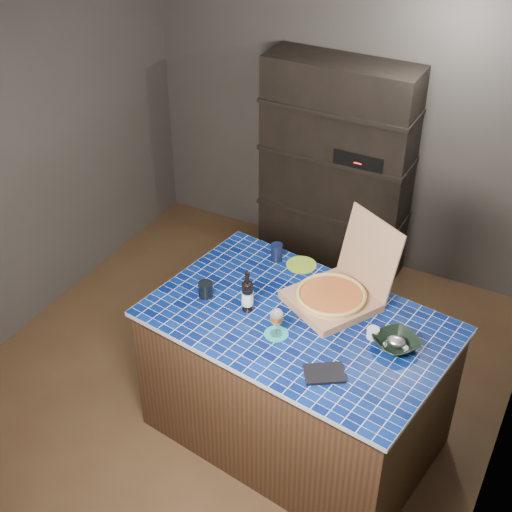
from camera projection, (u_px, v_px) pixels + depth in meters
The scene contains 14 objects.
room at pixel (245, 221), 4.44m from camera, with size 3.50×3.50×3.50m.
shelving_unit at pixel (336, 169), 5.75m from camera, with size 1.20×0.41×1.80m.
kitchen_island at pixel (296, 379), 4.39m from camera, with size 1.87×1.33×0.95m.
pizza_box at pixel (335, 293), 4.21m from camera, with size 0.66×0.70×0.49m.
mead_bottle at pixel (247, 295), 4.14m from camera, with size 0.07×0.07×0.27m.
teal_trivet at pixel (276, 334), 4.01m from camera, with size 0.14×0.14×0.01m, color teal.
wine_glass at pixel (277, 317), 3.95m from camera, with size 0.08×0.08×0.17m.
tumbler at pixel (206, 289), 4.28m from camera, with size 0.09×0.09×0.10m, color black.
dvd_case at pixel (324, 373), 3.75m from camera, with size 0.15×0.21×0.02m, color black.
bowl at pixel (396, 343), 3.91m from camera, with size 0.24×0.24×0.06m, color black.
foil_contents at pixel (396, 341), 3.91m from camera, with size 0.11×0.09×0.05m, color #A5A5B0.
white_jar at pixel (373, 333), 3.98m from camera, with size 0.07×0.07×0.06m, color silver.
navy_cup at pixel (277, 252), 4.59m from camera, with size 0.07×0.07×0.12m, color black.
green_trivet at pixel (301, 265), 4.57m from camera, with size 0.20×0.20×0.01m, color olive.
Camera 1 is at (1.84, -3.31, 3.59)m, focal length 50.00 mm.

